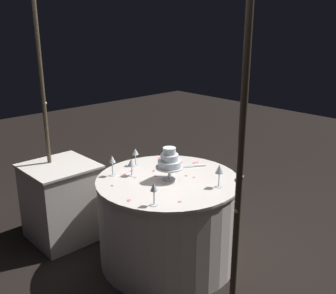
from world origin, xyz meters
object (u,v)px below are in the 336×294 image
decorative_arch (114,91)px  side_table (62,202)px  wine_glass_3 (135,153)px  cake_knife (191,166)px  tiered_cake (169,161)px  wine_glass_1 (219,170)px  wine_glass_4 (154,188)px  main_table (168,220)px  wine_glass_0 (132,163)px  wine_glass_2 (112,160)px

decorative_arch → side_table: (0.93, -0.03, -1.14)m
wine_glass_3 → cake_knife: (-0.36, -0.32, -0.11)m
tiered_cake → wine_glass_3: 0.44m
wine_glass_1 → wine_glass_4: (0.10, 0.57, -0.01)m
side_table → wine_glass_1: bearing=-154.0°
main_table → side_table: (0.93, 0.47, -0.01)m
main_table → wine_glass_3: 0.64m
wine_glass_3 → wine_glass_0: bearing=134.0°
main_table → wine_glass_0: (0.26, 0.16, 0.47)m
wine_glass_1 → wine_glass_3: (0.80, 0.17, -0.02)m
wine_glass_0 → wine_glass_1: bearing=-151.9°
wine_glass_4 → cake_knife: wine_glass_4 is taller
decorative_arch → side_table: 1.48m
wine_glass_4 → wine_glass_0: bearing=-22.8°
decorative_arch → wine_glass_2: (0.36, -0.21, -0.64)m
wine_glass_2 → cake_knife: (-0.30, -0.61, -0.13)m
main_table → wine_glass_2: wine_glass_2 is taller
wine_glass_2 → wine_glass_4: 0.65m
decorative_arch → cake_knife: bearing=-85.8°
main_table → wine_glass_3: bearing=-1.1°
wine_glass_0 → cake_knife: size_ratio=0.55×
wine_glass_3 → decorative_arch: bearing=130.4°
decorative_arch → wine_glass_2: decorative_arch is taller
side_table → main_table: bearing=-153.4°
side_table → wine_glass_0: wine_glass_0 is taller
main_table → wine_glass_0: bearing=32.6°
wine_glass_2 → decorative_arch: bearing=149.9°
side_table → wine_glass_2: (-0.57, -0.18, 0.51)m
tiered_cake → wine_glass_3: (0.44, -0.01, -0.04)m
wine_glass_3 → main_table: bearing=178.9°
wine_glass_4 → side_table: bearing=3.6°
wine_glass_1 → wine_glass_2: wine_glass_1 is taller
side_table → tiered_cake: tiered_cake is taller
tiered_cake → wine_glass_4: size_ratio=1.58×
cake_knife → decorative_arch: bearing=94.2°
decorative_arch → main_table: size_ratio=2.00×
cake_knife → wine_glass_3: bearing=41.6°
wine_glass_2 → wine_glass_3: bearing=-78.0°
decorative_arch → wine_glass_4: bearing=-160.0°
side_table → wine_glass_3: size_ratio=4.72×
tiered_cake → wine_glass_4: tiered_cake is taller
decorative_arch → wine_glass_0: (0.26, -0.33, -0.66)m
tiered_cake → wine_glass_2: 0.47m
decorative_arch → wine_glass_2: bearing=-30.1°
wine_glass_1 → wine_glass_4: bearing=79.8°
main_table → wine_glass_1: (-0.38, -0.18, 0.50)m
decorative_arch → main_table: decorative_arch is taller
main_table → wine_glass_1: wine_glass_1 is taller
main_table → wine_glass_4: 0.69m
wine_glass_0 → wine_glass_3: 0.24m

